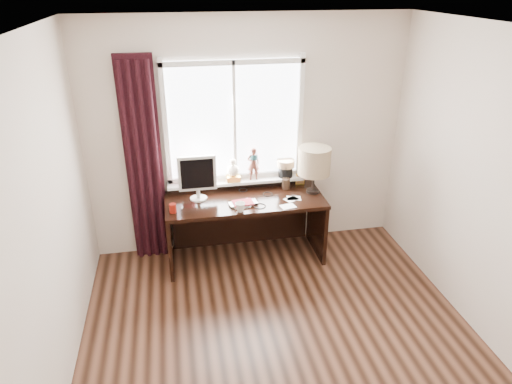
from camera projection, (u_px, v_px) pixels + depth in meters
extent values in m
cube|color=brown|center=(290.00, 363.00, 3.79)|extent=(3.50, 4.00, 0.00)
cube|color=white|center=(304.00, 35.00, 2.67)|extent=(3.50, 4.00, 0.00)
cube|color=beige|center=(248.00, 138.00, 5.01)|extent=(3.50, 0.00, 2.60)
cube|color=beige|center=(33.00, 253.00, 2.94)|extent=(0.00, 4.00, 2.60)
imported|color=silver|center=(243.00, 203.00, 4.77)|extent=(0.32, 0.23, 0.02)
imported|color=white|center=(240.00, 207.00, 4.61)|extent=(0.14, 0.13, 0.10)
cylinder|color=maroon|center=(173.00, 208.00, 4.59)|extent=(0.07, 0.07, 0.09)
cube|color=white|center=(234.00, 122.00, 4.88)|extent=(1.40, 0.02, 1.30)
cube|color=silver|center=(236.00, 176.00, 5.13)|extent=(1.50, 0.05, 0.05)
cube|color=silver|center=(233.00, 62.00, 4.59)|extent=(1.50, 0.05, 0.05)
cube|color=silver|center=(165.00, 126.00, 4.74)|extent=(0.05, 0.05, 1.40)
cube|color=silver|center=(300.00, 119.00, 4.98)|extent=(0.05, 0.05, 1.40)
cube|color=silver|center=(234.00, 122.00, 4.86)|extent=(0.03, 0.05, 1.30)
cube|color=silver|center=(236.00, 181.00, 5.10)|extent=(1.52, 0.18, 0.03)
cylinder|color=#75000C|center=(187.00, 173.00, 4.93)|extent=(0.15, 0.15, 0.27)
cube|color=gold|center=(233.00, 178.00, 5.06)|extent=(0.15, 0.12, 0.06)
sphere|color=beige|center=(233.00, 170.00, 5.02)|extent=(0.13, 0.13, 0.13)
sphere|color=beige|center=(233.00, 162.00, 4.98)|extent=(0.07, 0.07, 0.07)
imported|color=brown|center=(254.00, 164.00, 5.04)|extent=(0.14, 0.09, 0.38)
cylinder|color=#1E4C51|center=(254.00, 157.00, 4.99)|extent=(0.09, 0.09, 0.05)
cylinder|color=black|center=(285.00, 171.00, 5.16)|extent=(0.16, 0.16, 0.12)
cylinder|color=#8C6B4C|center=(286.00, 163.00, 5.12)|extent=(0.20, 0.20, 0.08)
cube|color=black|center=(144.00, 163.00, 4.82)|extent=(0.38, 0.05, 2.25)
cylinder|color=black|center=(131.00, 167.00, 4.78)|extent=(0.06, 0.06, 2.20)
cylinder|color=black|center=(139.00, 167.00, 4.79)|extent=(0.06, 0.06, 2.20)
cylinder|color=black|center=(148.00, 166.00, 4.81)|extent=(0.06, 0.06, 2.20)
cylinder|color=black|center=(157.00, 165.00, 4.82)|extent=(0.06, 0.06, 2.20)
cube|color=black|center=(245.00, 200.00, 4.90)|extent=(1.70, 0.70, 0.04)
cube|color=black|center=(170.00, 237.00, 4.93)|extent=(0.04, 0.64, 0.71)
cube|color=black|center=(317.00, 224.00, 5.20)|extent=(0.04, 0.64, 0.71)
cube|color=black|center=(241.00, 216.00, 5.36)|extent=(1.60, 0.03, 0.71)
cylinder|color=beige|center=(199.00, 198.00, 4.88)|extent=(0.18, 0.18, 0.01)
cylinder|color=beige|center=(198.00, 193.00, 4.86)|extent=(0.04, 0.04, 0.10)
cube|color=beige|center=(197.00, 173.00, 4.76)|extent=(0.40, 0.04, 0.38)
cube|color=black|center=(197.00, 174.00, 4.74)|extent=(0.34, 0.01, 0.32)
cube|color=beige|center=(242.00, 204.00, 4.76)|extent=(0.26, 0.21, 0.02)
cube|color=maroon|center=(243.00, 203.00, 4.75)|extent=(0.22, 0.17, 0.01)
cylinder|color=black|center=(286.00, 184.00, 5.10)|extent=(0.09, 0.09, 0.12)
cylinder|color=black|center=(285.00, 179.00, 5.08)|extent=(0.01, 0.01, 0.22)
cylinder|color=black|center=(287.00, 181.00, 5.08)|extent=(0.01, 0.01, 0.19)
cylinder|color=black|center=(286.00, 178.00, 5.08)|extent=(0.01, 0.01, 0.25)
cylinder|color=black|center=(287.00, 181.00, 5.10)|extent=(0.01, 0.01, 0.17)
cube|color=gold|center=(300.00, 179.00, 5.21)|extent=(0.10, 0.03, 0.13)
cube|color=#996633|center=(300.00, 179.00, 5.20)|extent=(0.08, 0.02, 0.10)
cylinder|color=black|center=(313.00, 191.00, 5.03)|extent=(0.14, 0.14, 0.03)
cylinder|color=black|center=(313.00, 181.00, 4.98)|extent=(0.03, 0.03, 0.22)
cylinder|color=tan|center=(314.00, 161.00, 4.88)|extent=(0.35, 0.35, 0.30)
cube|color=white|center=(292.00, 199.00, 4.88)|extent=(0.18, 0.16, 0.00)
cube|color=white|center=(294.00, 198.00, 4.90)|extent=(0.17, 0.13, 0.00)
cube|color=white|center=(288.00, 206.00, 4.73)|extent=(0.17, 0.14, 0.00)
torus|color=black|center=(260.00, 206.00, 4.73)|extent=(0.18, 0.18, 0.01)
torus|color=black|center=(268.00, 194.00, 4.98)|extent=(0.15, 0.15, 0.01)
torus|color=black|center=(243.00, 190.00, 5.08)|extent=(0.13, 0.13, 0.01)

